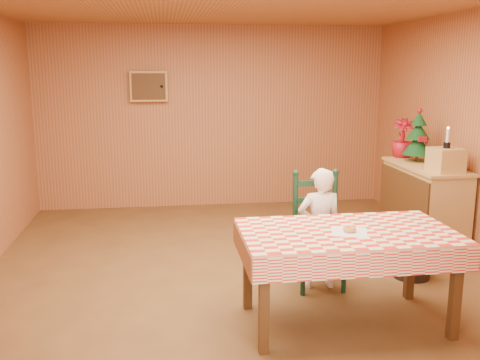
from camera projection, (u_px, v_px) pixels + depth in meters
The scene contains 13 objects.
ground at pixel (243, 282), 5.10m from camera, with size 6.00×6.00×0.00m, color brown.
cabin_walls at pixel (235, 86), 5.24m from camera, with size 5.10×6.05×2.65m.
dining_table at pixel (347, 240), 4.14m from camera, with size 1.66×0.96×0.77m.
ladder_chair at pixel (318, 233), 4.94m from camera, with size 0.44×0.40×1.08m.
seated_child at pixel (320, 228), 4.87m from camera, with size 0.41×0.27×1.12m, color white.
napkin at pixel (349, 232), 4.07m from camera, with size 0.26×0.26×0.00m, color white.
donut at pixel (350, 229), 4.07m from camera, with size 0.10×0.10×0.03m, color #CA8448.
shelf_unit at pixel (423, 205), 6.10m from camera, with size 0.54×1.24×0.93m.
crate at pixel (446, 160), 5.59m from camera, with size 0.30×0.30×0.25m, color tan.
christmas_tree at pixel (418, 137), 6.19m from camera, with size 0.34×0.34×0.62m.
flower_arrangement at pixel (402, 138), 6.48m from camera, with size 0.26×0.26×0.47m, color maroon.
candle_set at pixel (447, 142), 5.55m from camera, with size 0.07×0.07×0.22m.
storage_bin at pixel (412, 260), 5.18m from camera, with size 0.35×0.35×0.35m, color black.
Camera 1 is at (-0.70, -4.74, 1.99)m, focal length 40.00 mm.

